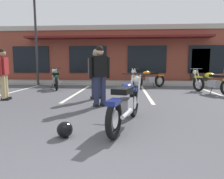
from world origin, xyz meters
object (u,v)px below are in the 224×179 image
at_px(motorcycle_black_cruiser, 212,82).
at_px(motorcycle_green_cafe_racer, 56,79).
at_px(motorcycle_foreground_classic, 126,102).
at_px(parking_lot_lamp_post, 35,26).
at_px(motorcycle_red_sportbike, 149,78).
at_px(person_by_back_row, 3,71).
at_px(person_in_black_shirt, 100,73).
at_px(person_in_shorts_foreground, 96,71).
at_px(helmet_on_pavement, 65,129).

distance_m(motorcycle_black_cruiser, motorcycle_green_cafe_racer, 6.85).
xyz_separation_m(motorcycle_foreground_classic, parking_lot_lamp_post, (-4.84, 6.82, 2.67)).
bearing_deg(motorcycle_red_sportbike, person_by_back_row, -144.24).
bearing_deg(person_in_black_shirt, motorcycle_black_cruiser, 33.50).
height_order(person_in_black_shirt, parking_lot_lamp_post, parking_lot_lamp_post).
distance_m(person_in_shorts_foreground, person_by_back_row, 3.02).
bearing_deg(motorcycle_foreground_classic, parking_lot_lamp_post, 125.36).
xyz_separation_m(motorcycle_black_cruiser, person_by_back_row, (-7.40, -1.92, 0.49)).
bearing_deg(parking_lot_lamp_post, person_by_back_row, -79.01).
relative_size(motorcycle_green_cafe_racer, person_by_back_row, 1.19).
bearing_deg(motorcycle_black_cruiser, motorcycle_red_sportbike, 142.64).
height_order(motorcycle_black_cruiser, person_by_back_row, person_by_back_row).
relative_size(motorcycle_red_sportbike, motorcycle_green_cafe_racer, 0.91).
bearing_deg(motorcycle_foreground_classic, person_by_back_row, 147.90).
xyz_separation_m(motorcycle_black_cruiser, parking_lot_lamp_post, (-8.24, 2.38, 2.67)).
xyz_separation_m(person_in_shorts_foreground, helmet_on_pavement, (0.01, -3.60, -0.82)).
xyz_separation_m(motorcycle_red_sportbike, person_in_shorts_foreground, (-2.11, -3.29, 0.49)).
distance_m(person_in_shorts_foreground, parking_lot_lamp_post, 5.90).
bearing_deg(motorcycle_foreground_classic, helmet_on_pavement, -144.50).
relative_size(person_in_shorts_foreground, person_by_back_row, 1.00).
xyz_separation_m(motorcycle_red_sportbike, person_in_black_shirt, (-1.83, -4.49, 0.49)).
relative_size(motorcycle_red_sportbike, person_in_shorts_foreground, 1.09).
xyz_separation_m(motorcycle_green_cafe_racer, person_in_black_shirt, (2.63, -3.86, 0.49)).
bearing_deg(motorcycle_green_cafe_racer, helmet_on_pavement, -69.33).
bearing_deg(person_by_back_row, helmet_on_pavement, -46.96).
xyz_separation_m(person_in_black_shirt, person_in_shorts_foreground, (-0.27, 1.20, 0.00)).
relative_size(motorcycle_red_sportbike, parking_lot_lamp_post, 0.38).
height_order(motorcycle_red_sportbike, parking_lot_lamp_post, parking_lot_lamp_post).
relative_size(person_in_shorts_foreground, helmet_on_pavement, 6.44).
bearing_deg(motorcycle_green_cafe_racer, parking_lot_lamp_post, 139.58).
xyz_separation_m(person_by_back_row, helmet_on_pavement, (3.01, -3.22, -0.82)).
relative_size(motorcycle_black_cruiser, parking_lot_lamp_post, 0.41).
distance_m(person_in_black_shirt, person_in_shorts_foreground, 1.23).
distance_m(motorcycle_red_sportbike, motorcycle_black_cruiser, 2.89).
distance_m(person_in_black_shirt, parking_lot_lamp_post, 6.92).
bearing_deg(helmet_on_pavement, motorcycle_black_cruiser, 49.46).
distance_m(motorcycle_red_sportbike, parking_lot_lamp_post, 6.54).
bearing_deg(person_in_shorts_foreground, parking_lot_lamp_post, 134.33).
distance_m(person_in_shorts_foreground, helmet_on_pavement, 3.69).
distance_m(helmet_on_pavement, parking_lot_lamp_post, 8.97).
xyz_separation_m(motorcycle_foreground_classic, motorcycle_black_cruiser, (3.40, 4.43, 0.00)).
xyz_separation_m(motorcycle_green_cafe_racer, helmet_on_pavement, (2.36, -6.26, -0.33)).
height_order(motorcycle_red_sportbike, person_in_black_shirt, person_in_black_shirt).
height_order(motorcycle_black_cruiser, motorcycle_green_cafe_racer, same).
xyz_separation_m(person_by_back_row, parking_lot_lamp_post, (-0.84, 4.31, 2.18)).
height_order(motorcycle_red_sportbike, motorcycle_green_cafe_racer, same).
distance_m(person_in_black_shirt, helmet_on_pavement, 2.55).
relative_size(motorcycle_red_sportbike, motorcycle_black_cruiser, 0.92).
relative_size(motorcycle_red_sportbike, helmet_on_pavement, 7.02).
relative_size(motorcycle_black_cruiser, motorcycle_green_cafe_racer, 0.99).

